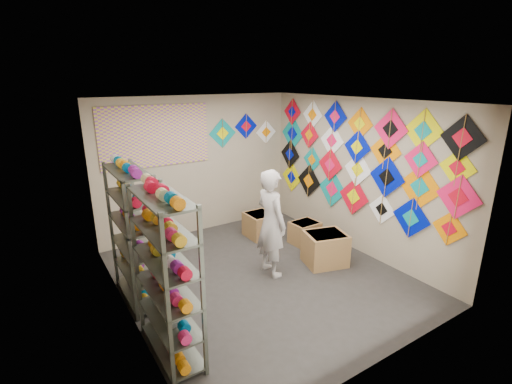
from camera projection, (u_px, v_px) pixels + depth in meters
ground at (261, 276)px, 5.87m from camera, size 4.50×4.50×0.00m
room_walls at (261, 176)px, 5.38m from camera, size 4.50×4.50×4.50m
shelf_rack_front at (167, 277)px, 3.98m from camera, size 0.40×1.10×1.90m
shelf_rack_back at (134, 236)px, 5.03m from camera, size 0.40×1.10×1.90m
string_spools at (148, 247)px, 4.48m from camera, size 0.12×2.36×0.12m
kite_wall_display at (356, 161)px, 6.42m from camera, size 0.06×4.32×2.01m
back_wall_kites at (243, 131)px, 7.61m from camera, size 1.60×0.02×0.67m
poster at (156, 136)px, 6.65m from camera, size 2.00×0.01×1.10m
shopkeeper at (271, 223)px, 5.73m from camera, size 0.64×0.43×1.71m
carton_a at (325, 249)px, 6.19m from camera, size 0.78×0.71×0.55m
carton_b at (305, 233)px, 6.99m from camera, size 0.53×0.44×0.42m
carton_c at (259, 225)px, 7.28m from camera, size 0.49×0.54×0.47m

